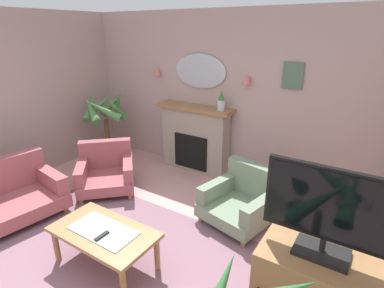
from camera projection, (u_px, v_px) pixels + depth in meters
floor at (88, 278)px, 3.12m from camera, size 6.21×6.75×0.10m
wall_back at (223, 96)px, 4.93m from camera, size 6.21×0.10×2.66m
patterned_rug at (103, 262)px, 3.26m from camera, size 3.20×2.40×0.01m
fireplace at (195, 139)px, 5.23m from camera, size 1.36×0.36×1.16m
mantel_vase_right at (221, 101)px, 4.70m from camera, size 0.12×0.12×0.32m
wall_mirror at (200, 71)px, 4.94m from camera, size 0.96×0.06×0.56m
wall_sconce_left at (157, 71)px, 5.35m from camera, size 0.14×0.14×0.14m
wall_sconce_right at (247, 79)px, 4.49m from camera, size 0.14×0.14×0.14m
framed_picture at (293, 76)px, 4.17m from camera, size 0.28×0.03×0.36m
coffee_table at (104, 235)px, 3.09m from camera, size 1.10×0.60×0.45m
tv_remote at (102, 236)px, 2.97m from camera, size 0.04×0.16×0.02m
armchair_beside_couch at (243, 199)px, 3.90m from camera, size 0.96×0.98×0.71m
armchair_near_fireplace at (106, 170)px, 4.69m from camera, size 1.15×1.15×0.71m
tv_flatscreen at (329, 211)px, 1.96m from camera, size 0.84×0.24×0.65m
potted_plant_tall_palm at (106, 124)px, 5.58m from camera, size 0.89×0.88×1.35m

